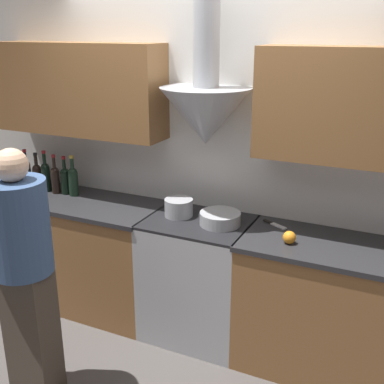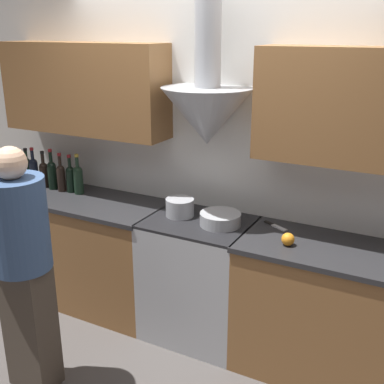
{
  "view_description": "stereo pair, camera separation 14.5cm",
  "coord_description": "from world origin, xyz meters",
  "px_view_note": "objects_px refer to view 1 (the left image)",
  "views": [
    {
      "loc": [
        1.33,
        -2.57,
        2.25
      ],
      "look_at": [
        0.0,
        0.25,
        1.19
      ],
      "focal_mm": 45.0,
      "sensor_mm": 36.0,
      "label": 1
    },
    {
      "loc": [
        1.45,
        -2.51,
        2.25
      ],
      "look_at": [
        0.0,
        0.25,
        1.19
      ],
      "focal_mm": 45.0,
      "sensor_mm": 36.0,
      "label": 2
    }
  ],
  "objects_px": {
    "wine_bottle_0": "(20,171)",
    "wine_bottle_6": "(73,180)",
    "stock_pot": "(179,207)",
    "mixing_bowl": "(220,218)",
    "stove_range": "(198,278)",
    "wine_bottle_1": "(27,172)",
    "wine_bottle_3": "(46,175)",
    "wine_bottle_5": "(65,179)",
    "orange_fruit": "(289,237)",
    "wine_bottle_2": "(37,175)",
    "wine_bottle_4": "(55,178)",
    "person_foreground_left": "(24,266)"
  },
  "relations": [
    {
      "from": "wine_bottle_3",
      "to": "orange_fruit",
      "type": "xyz_separation_m",
      "value": [
        2.13,
        -0.17,
        -0.1
      ]
    },
    {
      "from": "wine_bottle_1",
      "to": "wine_bottle_6",
      "type": "relative_size",
      "value": 1.0
    },
    {
      "from": "stock_pot",
      "to": "wine_bottle_2",
      "type": "bearing_deg",
      "value": 177.91
    },
    {
      "from": "wine_bottle_0",
      "to": "wine_bottle_1",
      "type": "bearing_deg",
      "value": -3.83
    },
    {
      "from": "stock_pot",
      "to": "person_foreground_left",
      "type": "bearing_deg",
      "value": -117.31
    },
    {
      "from": "stove_range",
      "to": "wine_bottle_6",
      "type": "xyz_separation_m",
      "value": [
        -1.16,
        0.07,
        0.6
      ]
    },
    {
      "from": "stove_range",
      "to": "wine_bottle_6",
      "type": "relative_size",
      "value": 2.76
    },
    {
      "from": "person_foreground_left",
      "to": "wine_bottle_4",
      "type": "bearing_deg",
      "value": 120.93
    },
    {
      "from": "stove_range",
      "to": "wine_bottle_1",
      "type": "bearing_deg",
      "value": 177.6
    },
    {
      "from": "wine_bottle_1",
      "to": "wine_bottle_2",
      "type": "distance_m",
      "value": 0.11
    },
    {
      "from": "orange_fruit",
      "to": "stock_pot",
      "type": "bearing_deg",
      "value": 171.46
    },
    {
      "from": "wine_bottle_6",
      "to": "orange_fruit",
      "type": "xyz_separation_m",
      "value": [
        1.85,
        -0.17,
        -0.09
      ]
    },
    {
      "from": "wine_bottle_6",
      "to": "orange_fruit",
      "type": "bearing_deg",
      "value": -5.36
    },
    {
      "from": "orange_fruit",
      "to": "wine_bottle_4",
      "type": "bearing_deg",
      "value": 175.5
    },
    {
      "from": "wine_bottle_6",
      "to": "mixing_bowl",
      "type": "bearing_deg",
      "value": -2.97
    },
    {
      "from": "wine_bottle_4",
      "to": "orange_fruit",
      "type": "bearing_deg",
      "value": -4.5
    },
    {
      "from": "wine_bottle_0",
      "to": "stock_pot",
      "type": "bearing_deg",
      "value": -1.7
    },
    {
      "from": "wine_bottle_4",
      "to": "stock_pot",
      "type": "height_order",
      "value": "wine_bottle_4"
    },
    {
      "from": "wine_bottle_1",
      "to": "wine_bottle_6",
      "type": "height_order",
      "value": "same"
    },
    {
      "from": "wine_bottle_1",
      "to": "wine_bottle_6",
      "type": "bearing_deg",
      "value": 0.45
    },
    {
      "from": "wine_bottle_2",
      "to": "wine_bottle_4",
      "type": "height_order",
      "value": "wine_bottle_4"
    },
    {
      "from": "wine_bottle_5",
      "to": "stock_pot",
      "type": "distance_m",
      "value": 1.08
    },
    {
      "from": "person_foreground_left",
      "to": "wine_bottle_2",
      "type": "bearing_deg",
      "value": 128.14
    },
    {
      "from": "stock_pot",
      "to": "mixing_bowl",
      "type": "bearing_deg",
      "value": -4.1
    },
    {
      "from": "stove_range",
      "to": "wine_bottle_1",
      "type": "relative_size",
      "value": 2.76
    },
    {
      "from": "stove_range",
      "to": "orange_fruit",
      "type": "xyz_separation_m",
      "value": [
        0.69,
        -0.1,
        0.51
      ]
    },
    {
      "from": "wine_bottle_4",
      "to": "orange_fruit",
      "type": "relative_size",
      "value": 3.95
    },
    {
      "from": "wine_bottle_0",
      "to": "wine_bottle_6",
      "type": "distance_m",
      "value": 0.58
    },
    {
      "from": "wine_bottle_0",
      "to": "wine_bottle_4",
      "type": "xyz_separation_m",
      "value": [
        0.41,
        -0.02,
        -0.0
      ]
    },
    {
      "from": "wine_bottle_0",
      "to": "orange_fruit",
      "type": "distance_m",
      "value": 2.44
    },
    {
      "from": "wine_bottle_0",
      "to": "wine_bottle_5",
      "type": "relative_size",
      "value": 1.0
    },
    {
      "from": "wine_bottle_2",
      "to": "wine_bottle_3",
      "type": "distance_m",
      "value": 0.11
    },
    {
      "from": "stock_pot",
      "to": "wine_bottle_4",
      "type": "bearing_deg",
      "value": 178.51
    },
    {
      "from": "orange_fruit",
      "to": "wine_bottle_3",
      "type": "bearing_deg",
      "value": 175.48
    },
    {
      "from": "wine_bottle_0",
      "to": "stock_pot",
      "type": "xyz_separation_m",
      "value": [
        1.57,
        -0.05,
        -0.07
      ]
    },
    {
      "from": "wine_bottle_5",
      "to": "person_foreground_left",
      "type": "xyz_separation_m",
      "value": [
        0.55,
        -1.08,
        -0.18
      ]
    },
    {
      "from": "wine_bottle_3",
      "to": "orange_fruit",
      "type": "height_order",
      "value": "wine_bottle_3"
    },
    {
      "from": "wine_bottle_6",
      "to": "wine_bottle_0",
      "type": "bearing_deg",
      "value": 179.82
    },
    {
      "from": "mixing_bowl",
      "to": "orange_fruit",
      "type": "xyz_separation_m",
      "value": [
        0.52,
        -0.1,
        -0.0
      ]
    },
    {
      "from": "wine_bottle_4",
      "to": "wine_bottle_6",
      "type": "distance_m",
      "value": 0.17
    },
    {
      "from": "wine_bottle_5",
      "to": "mixing_bowl",
      "type": "height_order",
      "value": "wine_bottle_5"
    },
    {
      "from": "stove_range",
      "to": "mixing_bowl",
      "type": "distance_m",
      "value": 0.54
    },
    {
      "from": "wine_bottle_3",
      "to": "wine_bottle_5",
      "type": "bearing_deg",
      "value": 3.01
    },
    {
      "from": "wine_bottle_5",
      "to": "wine_bottle_1",
      "type": "bearing_deg",
      "value": -178.75
    },
    {
      "from": "stove_range",
      "to": "wine_bottle_4",
      "type": "relative_size",
      "value": 2.84
    },
    {
      "from": "wine_bottle_2",
      "to": "orange_fruit",
      "type": "bearing_deg",
      "value": -4.58
    },
    {
      "from": "stock_pot",
      "to": "orange_fruit",
      "type": "bearing_deg",
      "value": -8.54
    },
    {
      "from": "wine_bottle_6",
      "to": "wine_bottle_3",
      "type": "bearing_deg",
      "value": -178.94
    },
    {
      "from": "stove_range",
      "to": "wine_bottle_5",
      "type": "distance_m",
      "value": 1.38
    },
    {
      "from": "wine_bottle_4",
      "to": "mixing_bowl",
      "type": "bearing_deg",
      "value": -2.08
    }
  ]
}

